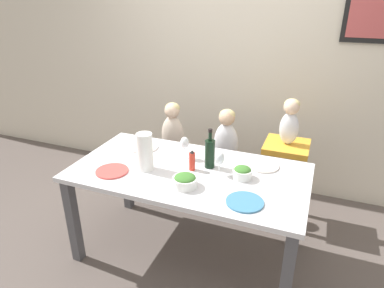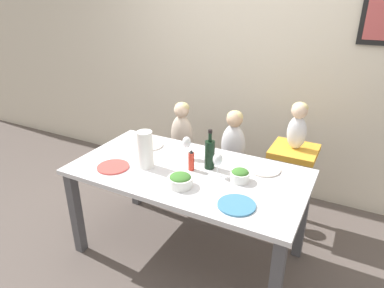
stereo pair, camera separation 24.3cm
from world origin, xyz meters
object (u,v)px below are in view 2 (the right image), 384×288
Objects in this scene: dinner_plate_back_left at (149,145)px; dinner_plate_back_right at (264,169)px; wine_glass_near at (218,160)px; chair_right_highchair at (292,165)px; dinner_plate_front_right at (237,205)px; chair_far_left at (182,160)px; wine_glass_far at (187,143)px; wine_bottle at (210,154)px; paper_towel_roll at (145,150)px; salad_bowl_small at (240,175)px; person_baby_right at (298,123)px; person_child_left at (182,128)px; chair_far_center at (232,172)px; person_child_center at (234,138)px; dinner_plate_front_left at (113,167)px; salad_bowl_large at (180,180)px.

dinner_plate_back_left is 1.00× the size of dinner_plate_back_right.
chair_right_highchair is at bearing 61.65° from wine_glass_near.
chair_far_left is at bearing 133.36° from dinner_plate_front_right.
chair_right_highchair is 3.24× the size of dinner_plate_back_left.
wine_bottle is at bearing -17.14° from wine_glass_far.
chair_right_highchair is 1.24m from paper_towel_roll.
salad_bowl_small is 0.89m from dinner_plate_back_left.
dinner_plate_front_right is at bearing -97.47° from person_baby_right.
person_child_left reaches higher than wine_glass_far.
person_baby_right is at bearing 0.14° from chair_far_center.
person_baby_right is 1.01m from dinner_plate_front_right.
person_child_center reaches higher than wine_glass_far.
dinner_plate_back_left is at bearing 169.29° from wine_bottle.
chair_right_highchair is 1.45× the size of person_child_left.
paper_towel_roll is at bearing 168.03° from dinner_plate_front_right.
dinner_plate_front_left is at bearing -164.22° from salad_bowl_small.
dinner_plate_front_right is (0.76, -0.16, -0.13)m from paper_towel_roll.
chair_far_left is 1.07m from chair_right_highchair.
dinner_plate_back_right is at bearing 2.22° from dinner_plate_back_left.
dinner_plate_front_right is (-0.01, -0.51, 0.00)m from dinner_plate_back_right.
chair_far_center is 0.90× the size of person_child_left.
person_baby_right is 2.86× the size of salad_bowl_small.
paper_towel_roll is at bearing -167.30° from wine_glass_near.
wine_bottle is 1.28× the size of dinner_plate_front_left.
person_baby_right is 0.80m from wine_glass_near.
dinner_plate_back_right is (0.97, 0.04, 0.00)m from dinner_plate_back_left.
wine_bottle is at bearing 164.21° from salad_bowl_small.
chair_far_center is 0.62m from person_child_left.
person_child_left reaches higher than wine_glass_near.
person_child_left is at bearing 180.00° from person_child_center.
wine_glass_near reaches higher than chair_far_left.
wine_bottle is 0.41m from dinner_plate_back_right.
person_child_center is at bearing 131.72° from dinner_plate_back_right.
chair_right_highchair is at bearing 38.02° from wine_glass_far.
salad_bowl_small is 0.30m from dinner_plate_front_right.
person_child_center is at bearing 42.33° from dinner_plate_back_left.
wine_bottle is 0.46m from paper_towel_roll.
wine_glass_far is 0.75× the size of dinner_plate_back_left.
wine_glass_near is at bearing 55.62° from salad_bowl_large.
dinner_plate_back_left is (0.02, 0.44, 0.00)m from dinner_plate_front_left.
person_baby_right is 0.79m from wine_bottle.
wine_bottle is 0.33m from salad_bowl_large.
chair_far_center is 2.67× the size of wine_glass_near.
chair_right_highchair is 2.52× the size of wine_bottle.
person_child_left is (0.00, 0.00, 0.34)m from chair_far_left.
salad_bowl_large reaches higher than chair_far_center.
wine_glass_near is 0.75× the size of dinner_plate_back_left.
person_child_left reaches higher than dinner_plate_back_left.
person_child_left reaches higher than chair_right_highchair.
salad_bowl_small is (0.16, 0.01, -0.08)m from wine_glass_near.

